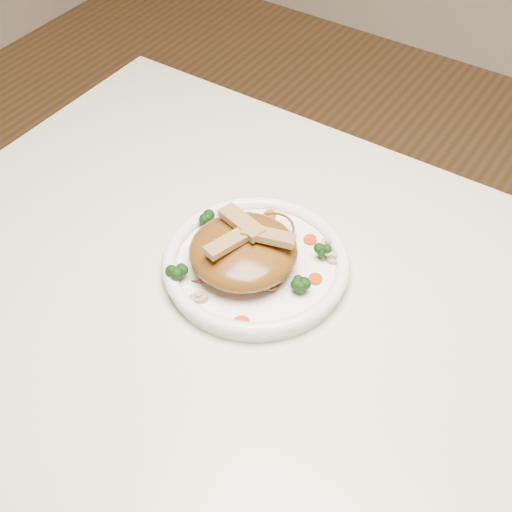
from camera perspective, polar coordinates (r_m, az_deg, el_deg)
The scene contains 19 objects.
table at distance 1.01m, azimuth 3.11°, elevation -9.03°, with size 1.20×0.80×0.75m.
plate at distance 0.98m, azimuth -0.00°, elevation -0.89°, with size 0.25×0.25×0.02m, color white.
noodle_mound at distance 0.96m, azimuth -1.02°, elevation 0.42°, with size 0.15×0.15×0.05m, color brown.
chicken_a at distance 0.93m, azimuth 0.98°, elevation 1.62°, with size 0.07×0.02×0.01m, color tan.
chicken_b at distance 0.95m, azimuth -1.13°, elevation 2.70°, with size 0.08×0.02×0.01m, color tan.
chicken_c at distance 0.92m, azimuth -2.23°, elevation 1.08°, with size 0.07×0.02×0.01m, color tan.
broccoli_0 at distance 0.98m, azimuth 5.43°, elevation 0.49°, with size 0.03×0.03×0.03m, color #0F330A, non-canonical shape.
broccoli_1 at distance 1.02m, azimuth -3.93°, elevation 2.99°, with size 0.03×0.03×0.03m, color #0F330A, non-canonical shape.
broccoli_2 at distance 0.95m, azimuth -6.35°, elevation -1.18°, with size 0.03×0.03×0.03m, color #0F330A, non-canonical shape.
broccoli_3 at distance 0.94m, azimuth 3.54°, elevation -2.30°, with size 0.02×0.02×0.03m, color #0F330A, non-canonical shape.
carrot_0 at distance 1.01m, azimuth 4.34°, elevation 1.31°, with size 0.02×0.02×0.01m, color #C23707.
carrot_1 at distance 1.00m, azimuth -4.22°, elevation 0.98°, with size 0.02×0.02×0.01m, color #C23707.
carrot_2 at distance 0.96m, azimuth 4.76°, elevation -1.84°, with size 0.02×0.02×0.01m, color #C23707.
carrot_3 at distance 1.04m, azimuth 1.10°, elevation 3.26°, with size 0.02×0.02×0.01m, color #C23707.
carrot_4 at distance 0.91m, azimuth -1.19°, elevation -5.43°, with size 0.02×0.02×0.01m, color #C23707.
mushroom_0 at distance 0.94m, azimuth -4.61°, elevation -3.34°, with size 0.03×0.03×0.01m, color beige.
mushroom_1 at distance 0.99m, azimuth 6.37°, elevation -0.22°, with size 0.02×0.02×0.01m, color beige.
mushroom_2 at distance 1.04m, azimuth -2.34°, elevation 3.19°, with size 0.03×0.03×0.01m, color beige.
mushroom_3 at distance 1.00m, azimuth 5.75°, elevation 0.92°, with size 0.03×0.03×0.01m, color beige.
Camera 1 is at (0.27, -0.51, 1.48)m, focal length 50.08 mm.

